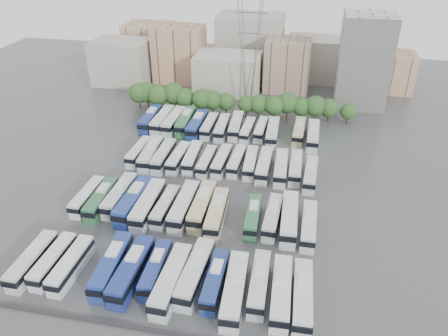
% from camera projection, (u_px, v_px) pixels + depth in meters
% --- Properties ---
extents(ground, '(220.00, 220.00, 0.00)m').
position_uv_depth(ground, '(201.00, 198.00, 88.20)').
color(ground, '#424447').
rests_on(ground, ground).
extents(parapet, '(56.00, 0.50, 0.50)m').
position_uv_depth(parapet, '(143.00, 329.00, 60.22)').
color(parapet, '#2D2D30').
rests_on(parapet, ground).
extents(tree_line, '(64.33, 7.64, 7.95)m').
position_uv_depth(tree_line, '(226.00, 100.00, 122.12)').
color(tree_line, black).
rests_on(tree_line, ground).
extents(city_buildings, '(102.00, 35.00, 20.00)m').
position_uv_depth(city_buildings, '(230.00, 57.00, 146.12)').
color(city_buildings, '#9E998E').
rests_on(city_buildings, ground).
extents(apartment_tower, '(14.00, 14.00, 26.00)m').
position_uv_depth(apartment_tower, '(364.00, 61.00, 124.76)').
color(apartment_tower, silver).
rests_on(apartment_tower, ground).
extents(electricity_pylon, '(9.00, 6.91, 33.83)m').
position_uv_depth(electricity_pylon, '(250.00, 42.00, 120.57)').
color(electricity_pylon, slate).
rests_on(electricity_pylon, ground).
extents(bus_r0_s0, '(2.65, 11.98, 3.76)m').
position_uv_depth(bus_r0_s0, '(32.00, 260.00, 69.73)').
color(bus_r0_s0, silver).
rests_on(bus_r0_s0, ground).
extents(bus_r0_s1, '(2.68, 11.37, 3.55)m').
position_uv_depth(bus_r0_s1, '(53.00, 260.00, 69.81)').
color(bus_r0_s1, silver).
rests_on(bus_r0_s1, ground).
extents(bus_r0_s2, '(2.65, 11.58, 3.63)m').
position_uv_depth(bus_r0_s2, '(71.00, 265.00, 68.96)').
color(bus_r0_s2, white).
rests_on(bus_r0_s2, ground).
extents(bus_r0_s4, '(3.54, 13.24, 4.11)m').
position_uv_depth(bus_r0_s4, '(112.00, 265.00, 68.51)').
color(bus_r0_s4, navy).
rests_on(bus_r0_s4, ground).
extents(bus_r0_s5, '(3.13, 13.47, 4.21)m').
position_uv_depth(bus_r0_s5, '(132.00, 270.00, 67.50)').
color(bus_r0_s5, navy).
rests_on(bus_r0_s5, ground).
extents(bus_r0_s6, '(2.85, 11.38, 3.55)m').
position_uv_depth(bus_r0_s6, '(156.00, 269.00, 68.16)').
color(bus_r0_s6, navy).
rests_on(bus_r0_s6, ground).
extents(bus_r0_s7, '(3.20, 13.43, 4.19)m').
position_uv_depth(bus_r0_s7, '(172.00, 280.00, 65.72)').
color(bus_r0_s7, silver).
rests_on(bus_r0_s7, ground).
extents(bus_r0_s8, '(3.50, 13.27, 4.13)m').
position_uv_depth(bus_r0_s8, '(195.00, 273.00, 67.07)').
color(bus_r0_s8, silver).
rests_on(bus_r0_s8, ground).
extents(bus_r0_s9, '(2.55, 11.50, 3.61)m').
position_uv_depth(bus_r0_s9, '(215.00, 281.00, 65.94)').
color(bus_r0_s9, navy).
rests_on(bus_r0_s9, ground).
extents(bus_r0_s10, '(3.58, 13.49, 4.19)m').
position_uv_depth(bus_r0_s10, '(235.00, 290.00, 64.02)').
color(bus_r0_s10, silver).
rests_on(bus_r0_s10, ground).
extents(bus_r0_s11, '(2.88, 11.95, 3.73)m').
position_uv_depth(bus_r0_s11, '(259.00, 283.00, 65.46)').
color(bus_r0_s11, silver).
rests_on(bus_r0_s11, ground).
extents(bus_r0_s12, '(3.29, 12.93, 4.03)m').
position_uv_depth(bus_r0_s12, '(281.00, 292.00, 63.76)').
color(bus_r0_s12, silver).
rests_on(bus_r0_s12, ground).
extents(bus_r0_s13, '(3.20, 12.87, 4.01)m').
position_uv_depth(bus_r0_s13, '(302.00, 296.00, 63.01)').
color(bus_r0_s13, silver).
rests_on(bus_r0_s13, ground).
extents(bus_r1_s0, '(2.59, 11.35, 3.55)m').
position_uv_depth(bus_r1_s0, '(88.00, 196.00, 85.51)').
color(bus_r1_s0, silver).
rests_on(bus_r1_s0, ground).
extents(bus_r1_s1, '(2.94, 12.06, 3.76)m').
position_uv_depth(bus_r1_s1, '(101.00, 199.00, 84.48)').
color(bus_r1_s1, '#2D6B41').
rests_on(bus_r1_s1, ground).
extents(bus_r1_s2, '(2.84, 12.71, 3.98)m').
position_uv_depth(bus_r1_s2, '(120.00, 195.00, 85.43)').
color(bus_r1_s2, silver).
rests_on(bus_r1_s2, ground).
extents(bus_r1_s3, '(3.38, 13.79, 4.30)m').
position_uv_depth(bus_r1_s3, '(134.00, 201.00, 83.56)').
color(bus_r1_s3, navy).
rests_on(bus_r1_s3, ground).
extents(bus_r1_s4, '(3.08, 13.63, 4.27)m').
position_uv_depth(bus_r1_s4, '(148.00, 204.00, 82.53)').
color(bus_r1_s4, silver).
rests_on(bus_r1_s4, ground).
extents(bus_r1_s5, '(2.86, 11.51, 3.59)m').
position_uv_depth(bus_r1_s5, '(165.00, 207.00, 82.49)').
color(bus_r1_s5, silver).
rests_on(bus_r1_s5, ground).
extents(bus_r1_s6, '(2.97, 13.41, 4.20)m').
position_uv_depth(bus_r1_s6, '(184.00, 206.00, 82.22)').
color(bus_r1_s6, silver).
rests_on(bus_r1_s6, ground).
extents(bus_r1_s7, '(2.95, 13.35, 4.19)m').
position_uv_depth(bus_r1_s7, '(202.00, 206.00, 82.30)').
color(bus_r1_s7, '#C6BC88').
rests_on(bus_r1_s7, ground).
extents(bus_r1_s8, '(3.37, 13.03, 4.05)m').
position_uv_depth(bus_r1_s8, '(217.00, 213.00, 80.35)').
color(bus_r1_s8, '#CCBE8C').
rests_on(bus_r1_s8, ground).
extents(bus_r1_s10, '(2.83, 11.15, 3.47)m').
position_uv_depth(bus_r1_s10, '(253.00, 216.00, 79.94)').
color(bus_r1_s10, '#2F6D43').
rests_on(bus_r1_s10, ground).
extents(bus_r1_s11, '(2.92, 11.69, 3.64)m').
position_uv_depth(bus_r1_s11, '(273.00, 217.00, 79.73)').
color(bus_r1_s11, silver).
rests_on(bus_r1_s11, ground).
extents(bus_r1_s12, '(3.32, 13.46, 4.20)m').
position_uv_depth(bus_r1_s12, '(289.00, 218.00, 78.93)').
color(bus_r1_s12, silver).
rests_on(bus_r1_s12, ground).
extents(bus_r1_s13, '(2.70, 11.92, 3.73)m').
position_uv_depth(bus_r1_s13, '(309.00, 225.00, 77.49)').
color(bus_r1_s13, silver).
rests_on(bus_r1_s13, ground).
extents(bus_r2_s1, '(2.77, 11.36, 3.55)m').
position_uv_depth(bus_r2_s1, '(139.00, 151.00, 101.44)').
color(bus_r2_s1, silver).
rests_on(bus_r2_s1, ground).
extents(bus_r2_s2, '(3.46, 12.99, 4.04)m').
position_uv_depth(bus_r2_s2, '(151.00, 154.00, 100.03)').
color(bus_r2_s2, silver).
rests_on(bus_r2_s2, ground).
extents(bus_r2_s3, '(2.71, 12.18, 3.82)m').
position_uv_depth(bus_r2_s3, '(163.00, 156.00, 99.36)').
color(bus_r2_s3, silver).
rests_on(bus_r2_s3, ground).
extents(bus_r2_s4, '(2.95, 11.54, 3.59)m').
position_uv_depth(bus_r2_s4, '(179.00, 158.00, 98.88)').
color(bus_r2_s4, silver).
rests_on(bus_r2_s4, ground).
extents(bus_r2_s5, '(3.00, 11.68, 3.64)m').
position_uv_depth(bus_r2_s5, '(192.00, 157.00, 99.01)').
color(bus_r2_s5, silver).
rests_on(bus_r2_s5, ground).
extents(bus_r2_s6, '(2.59, 10.97, 3.43)m').
position_uv_depth(bus_r2_s6, '(207.00, 161.00, 97.65)').
color(bus_r2_s6, silver).
rests_on(bus_r2_s6, ground).
extents(bus_r2_s7, '(2.94, 11.50, 3.58)m').
position_uv_depth(bus_r2_s7, '(222.00, 160.00, 97.77)').
color(bus_r2_s7, silver).
rests_on(bus_r2_s7, ground).
extents(bus_r2_s8, '(2.83, 11.21, 3.49)m').
position_uv_depth(bus_r2_s8, '(237.00, 161.00, 97.73)').
color(bus_r2_s8, silver).
rests_on(bus_r2_s8, ground).
extents(bus_r2_s9, '(2.96, 11.47, 3.57)m').
position_uv_depth(bus_r2_s9, '(251.00, 163.00, 96.97)').
color(bus_r2_s9, silver).
rests_on(bus_r2_s9, ground).
extents(bus_r2_s10, '(2.75, 12.40, 3.89)m').
position_uv_depth(bus_r2_s10, '(264.00, 165.00, 95.69)').
color(bus_r2_s10, silver).
rests_on(bus_r2_s10, ground).
extents(bus_r2_s11, '(3.12, 12.45, 3.88)m').
position_uv_depth(bus_r2_s11, '(281.00, 167.00, 94.87)').
color(bus_r2_s11, silver).
rests_on(bus_r2_s11, ground).
extents(bus_r2_s12, '(2.69, 11.86, 3.71)m').
position_uv_depth(bus_r2_s12, '(295.00, 167.00, 95.08)').
color(bus_r2_s12, silver).
rests_on(bus_r2_s12, ground).
extents(bus_r2_s13, '(2.96, 11.90, 3.71)m').
position_uv_depth(bus_r2_s13, '(311.00, 174.00, 92.58)').
color(bus_r2_s13, silver).
rests_on(bus_r2_s13, ground).
extents(bus_r3_s0, '(3.27, 13.17, 4.11)m').
position_uv_depth(bus_r3_s0, '(150.00, 119.00, 116.67)').
color(bus_r3_s0, navy).
rests_on(bus_r3_s0, ground).
extents(bus_r3_s1, '(3.08, 13.31, 4.16)m').
position_uv_depth(bus_r3_s1, '(163.00, 120.00, 116.11)').
color(bus_r3_s1, silver).
rests_on(bus_r3_s1, ground).
extents(bus_r3_s2, '(3.37, 13.43, 4.19)m').
position_uv_depth(bus_r3_s2, '(174.00, 121.00, 115.43)').
color(bus_r3_s2, silver).
rests_on(bus_r3_s2, ground).
extents(bus_r3_s3, '(3.52, 13.62, 4.24)m').
position_uv_depth(bus_r3_s3, '(186.00, 121.00, 115.27)').
color(bus_r3_s3, '#307141').
rests_on(bus_r3_s3, ground).
extents(bus_r3_s4, '(2.99, 13.42, 4.21)m').
position_uv_depth(bus_r3_s4, '(197.00, 125.00, 113.45)').
color(bus_r3_s4, navy).
rests_on(bus_r3_s4, ground).
extents(bus_r3_s5, '(2.56, 11.56, 3.62)m').
position_uv_depth(bus_r3_s5, '(209.00, 126.00, 113.45)').
color(bus_r3_s5, silver).
rests_on(bus_r3_s5, ground).
extents(bus_r3_s6, '(3.02, 12.07, 3.76)m').
position_uv_depth(bus_r3_s6, '(222.00, 127.00, 112.48)').
color(bus_r3_s6, silver).
rests_on(bus_r3_s6, ground).
extents(bus_r3_s7, '(3.41, 12.83, 3.99)m').
position_uv_depth(bus_r3_s7, '(236.00, 125.00, 113.22)').
color(bus_r3_s7, silver).
rests_on(bus_r3_s7, ground).
extents(bus_r3_s8, '(2.78, 10.98, 3.42)m').
position_uv_depth(bus_r3_s8, '(248.00, 130.00, 111.64)').
color(bus_r3_s8, silver).
rests_on(bus_r3_s8, ground).
extents(bus_r3_s9, '(2.69, 10.99, 3.43)m').
position_uv_depth(bus_r3_s9, '(261.00, 129.00, 111.99)').
color(bus_r3_s9, silver).
rests_on(bus_r3_s9, ground).
extents(bus_r3_s10, '(3.18, 12.90, 4.02)m').
position_uv_depth(bus_r3_s10, '(273.00, 132.00, 109.75)').
color(bus_r3_s10, silver).
rests_on(bus_r3_s10, ground).
extents(bus_r3_s12, '(3.03, 12.25, 3.82)m').
position_uv_depth(bus_r3_s12, '(299.00, 131.00, 110.52)').
color(bus_r3_s12, '#C2B785').
rests_on(bus_r3_s12, ground).
extents(bus_r3_s13, '(2.93, 13.01, 4.08)m').
position_uv_depth(bus_r3_s13, '(313.00, 135.00, 108.22)').
color(bus_r3_s13, silver).
rests_on(bus_r3_s13, ground).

